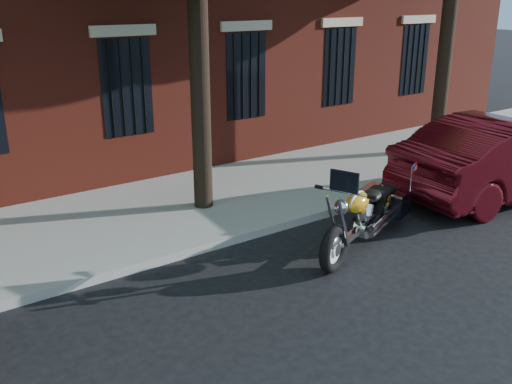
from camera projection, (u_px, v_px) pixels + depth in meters
ground at (273, 276)px, 8.64m from camera, size 120.00×120.00×0.00m
curb at (224, 241)px, 9.67m from camera, size 40.00×0.16×0.15m
sidewalk at (172, 209)px, 11.12m from camera, size 40.00×3.60×0.15m
motorcycle at (366, 216)px, 9.57m from camera, size 3.01×1.55×1.55m
car_maroon at (507, 157)px, 11.79m from camera, size 5.30×2.29×1.70m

